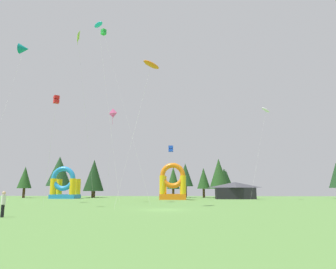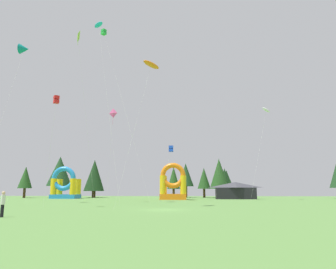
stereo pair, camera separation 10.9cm
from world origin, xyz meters
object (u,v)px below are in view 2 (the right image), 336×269
kite_pink_diamond (113,114)px  festival_tent (235,191)px  kite_blue_box (171,149)px  kite_red_box (56,100)px  kite_cyan_parafoil (99,25)px  inflatable_red_slide (65,186)px  person_midfield (3,202)px  kite_white_parafoil (266,110)px  kite_teal_delta (24,49)px  inflatable_blue_arch (173,186)px  kite_green_box (104,33)px  kite_lime_diamond (77,37)px  kite_orange_parafoil (151,65)px

kite_pink_diamond → festival_tent: bearing=21.1°
kite_blue_box → kite_red_box: size_ratio=0.75×
kite_red_box → kite_cyan_parafoil: bearing=81.6°
kite_red_box → inflatable_red_slide: (-10.95, 32.56, -9.60)m
festival_tent → kite_pink_diamond: bearing=-158.9°
person_midfield → kite_red_box: bearing=-167.9°
kite_pink_diamond → kite_white_parafoil: kite_white_parafoil is taller
kite_teal_delta → kite_cyan_parafoil: bearing=6.8°
kite_red_box → inflatable_blue_arch: kite_red_box is taller
kite_teal_delta → festival_tent: 45.79m
kite_blue_box → kite_teal_delta: size_ratio=0.40×
kite_green_box → kite_blue_box: kite_green_box is taller
kite_teal_delta → kite_lime_diamond: 8.09m
kite_teal_delta → kite_red_box: bearing=-44.1°
kite_teal_delta → festival_tent: (34.08, 22.17, -21.07)m
kite_teal_delta → inflatable_blue_arch: (21.65, 18.21, -20.17)m
kite_white_parafoil → inflatable_red_slide: size_ratio=2.64×
kite_white_parafoil → kite_orange_parafoil: kite_white_parafoil is taller
kite_lime_diamond → person_midfield: (3.55, -22.90, -24.45)m
kite_white_parafoil → inflatable_red_slide: (-41.45, 6.14, -14.61)m
kite_blue_box → kite_red_box: bearing=-121.0°
kite_red_box → kite_lime_diamond: bearing=100.3°
kite_green_box → festival_tent: bearing=38.2°
kite_pink_diamond → festival_tent: size_ratio=2.10×
kite_green_box → kite_red_box: kite_green_box is taller
kite_green_box → person_midfield: (-0.15, -24.72, -26.03)m
kite_cyan_parafoil → kite_red_box: size_ratio=2.17×
inflatable_blue_arch → kite_red_box: bearing=-114.4°
kite_white_parafoil → kite_orange_parafoil: size_ratio=1.03×
kite_blue_box → kite_orange_parafoil: 20.38m
kite_white_parafoil → inflatable_blue_arch: kite_white_parafoil is taller
kite_green_box → inflatable_red_slide: size_ratio=4.12×
kite_red_box → kite_orange_parafoil: 11.86m
kite_red_box → inflatable_red_slide: 35.66m
kite_cyan_parafoil → kite_pink_diamond: bearing=90.9°
person_midfield → kite_teal_delta: bearing=-147.7°
kite_red_box → inflatable_blue_arch: bearing=65.6°
kite_red_box → inflatable_blue_arch: (12.34, 27.23, -9.53)m
inflatable_blue_arch → kite_teal_delta: bearing=-139.9°
kite_green_box → kite_lime_diamond: 4.42m
inflatable_blue_arch → inflatable_red_slide: (-23.29, 5.32, -0.07)m
kite_cyan_parafoil → inflatable_blue_arch: 31.61m
kite_green_box → kite_white_parafoil: 33.33m
kite_pink_diamond → kite_blue_box: kite_pink_diamond is taller
kite_pink_diamond → kite_orange_parafoil: (9.43, -20.51, 1.08)m
kite_red_box → person_midfield: (1.52, -11.68, -11.02)m
kite_cyan_parafoil → kite_white_parafoil: 34.58m
kite_orange_parafoil → inflatable_blue_arch: bearing=86.5°
kite_pink_diamond → inflatable_red_slide: kite_pink_diamond is taller
kite_lime_diamond → inflatable_blue_arch: size_ratio=3.81×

